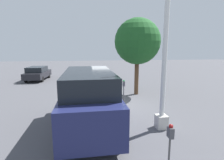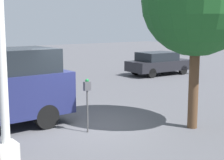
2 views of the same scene
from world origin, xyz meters
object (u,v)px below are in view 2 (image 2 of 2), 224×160
at_px(parking_meter_near, 87,93).
at_px(street_tree, 197,1).
at_px(car_distant, 159,63).
at_px(lamp_post, 2,65).

xyz_separation_m(parking_meter_near, street_tree, (-2.76, 1.55, 2.58)).
relative_size(car_distant, street_tree, 0.79).
bearing_deg(street_tree, lamp_post, -5.75).
distance_m(car_distant, street_tree, 11.62).
height_order(lamp_post, street_tree, lamp_post).
height_order(parking_meter_near, car_distant, parking_meter_near).
height_order(car_distant, street_tree, street_tree).
relative_size(parking_meter_near, car_distant, 0.37).
xyz_separation_m(car_distant, street_tree, (7.22, 8.60, 3.00)).
bearing_deg(parking_meter_near, lamp_post, 23.68).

